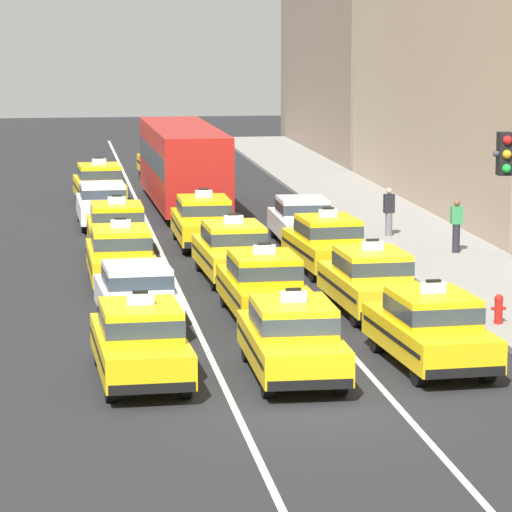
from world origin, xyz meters
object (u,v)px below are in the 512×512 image
at_px(taxi_left_sixth, 99,184).
at_px(taxi_left_nearest, 140,340).
at_px(taxi_center_fourth, 203,220).
at_px(bus_center_fifth, 183,162).
at_px(taxi_right_nearest, 431,328).
at_px(sedan_left_fifth, 103,203).
at_px(sedan_right_fourth, 302,219).
at_px(pedestrian_near_crosswalk, 456,226).
at_px(taxi_center_second, 264,284).
at_px(taxi_left_fourth, 117,228).
at_px(taxi_center_nearest, 292,337).
at_px(taxi_left_third, 121,255).
at_px(sedan_left_second, 137,294).
at_px(taxi_center_third, 233,250).
at_px(taxi_right_second, 371,280).
at_px(pedestrian_mid_block, 389,212).
at_px(taxi_right_third, 327,243).
at_px(fire_hydrant, 499,308).
at_px(taxi_center_sixth, 162,161).

bearing_deg(taxi_left_sixth, taxi_left_nearest, -90.23).
distance_m(taxi_center_fourth, bus_center_fifth, 9.80).
bearing_deg(taxi_right_nearest, bus_center_fifth, 96.34).
height_order(sedan_left_fifth, sedan_right_fourth, same).
relative_size(sedan_right_fourth, pedestrian_near_crosswalk, 2.56).
bearing_deg(taxi_center_second, taxi_left_fourth, 107.67).
xyz_separation_m(taxi_left_sixth, taxi_center_nearest, (3.09, -28.18, 0.00)).
height_order(taxi_left_nearest, taxi_left_fourth, same).
relative_size(taxi_left_third, taxi_center_second, 1.00).
bearing_deg(sedan_left_second, taxi_center_nearest, -61.22).
relative_size(taxi_center_fourth, taxi_right_nearest, 0.98).
xyz_separation_m(taxi_center_third, taxi_right_second, (2.91, -5.17, 0.00)).
distance_m(taxi_left_sixth, taxi_center_nearest, 28.35).
bearing_deg(pedestrian_mid_block, sedan_right_fourth, -171.10).
xyz_separation_m(taxi_left_third, taxi_center_nearest, (3.07, -10.97, 0.00)).
bearing_deg(taxi_left_sixth, sedan_right_fourth, -59.45).
distance_m(taxi_right_third, sedan_right_fourth, 5.16).
distance_m(taxi_center_second, taxi_center_fourth, 11.40).
distance_m(taxi_right_nearest, fire_hydrant, 4.29).
bearing_deg(taxi_center_sixth, taxi_center_fourth, -90.30).
distance_m(taxi_center_fourth, pedestrian_near_crosswalk, 8.33).
xyz_separation_m(taxi_left_nearest, sedan_left_second, (0.24, 5.22, -0.03)).
height_order(sedan_left_fifth, taxi_center_second, taxi_center_second).
xyz_separation_m(taxi_center_second, fire_hydrant, (5.49, -2.12, -0.33)).
relative_size(pedestrian_near_crosswalk, pedestrian_mid_block, 1.03).
xyz_separation_m(taxi_center_sixth, pedestrian_near_crosswalk, (7.60, -22.44, 0.13)).
distance_m(taxi_left_sixth, taxi_right_nearest, 28.37).
distance_m(bus_center_fifth, pedestrian_mid_block, 11.17).
distance_m(taxi_left_nearest, fire_hydrant, 9.71).
bearing_deg(sedan_right_fourth, pedestrian_near_crosswalk, -35.91).
bearing_deg(taxi_center_fourth, taxi_left_nearest, -100.40).
bearing_deg(pedestrian_near_crosswalk, taxi_left_third, -163.21).
relative_size(taxi_left_nearest, taxi_right_nearest, 0.99).
distance_m(taxi_left_fourth, taxi_right_third, 7.19).
xyz_separation_m(taxi_left_fourth, taxi_center_sixth, (3.01, 20.55, 0.00)).
distance_m(bus_center_fifth, taxi_center_sixth, 9.56).
height_order(taxi_left_third, taxi_center_sixth, same).
xyz_separation_m(sedan_left_fifth, taxi_center_second, (3.44, -16.40, 0.03)).
xyz_separation_m(bus_center_fifth, taxi_right_nearest, (2.96, -26.64, -0.94)).
distance_m(taxi_center_sixth, taxi_right_third, 24.61).
height_order(taxi_center_third, fire_hydrant, taxi_center_third).
distance_m(taxi_left_third, fire_hydrant, 11.33).
distance_m(sedan_left_second, taxi_left_sixth, 22.80).
bearing_deg(bus_center_fifth, pedestrian_near_crosswalk, -59.96).
xyz_separation_m(sedan_left_second, sedan_right_fourth, (6.23, 12.01, 0.00)).
bearing_deg(taxi_right_nearest, pedestrian_mid_block, 79.53).
relative_size(taxi_left_fourth, taxi_center_fourth, 1.00).
xyz_separation_m(taxi_left_sixth, pedestrian_mid_block, (9.44, -10.30, 0.10)).
height_order(sedan_left_fifth, taxi_center_nearest, taxi_center_nearest).
relative_size(taxi_left_sixth, bus_center_fifth, 0.41).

